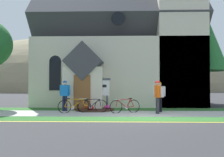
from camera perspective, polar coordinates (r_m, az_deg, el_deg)
name	(u,v)px	position (r m, az deg, el deg)	size (l,w,h in m)	color
ground	(139,109)	(16.20, 5.94, -6.73)	(140.00, 140.00, 0.00)	#333335
sidewalk_slab	(118,113)	(13.87, 1.28, -7.63)	(32.00, 2.78, 0.01)	#B7B5AD
grass_verge	(117,119)	(11.72, 1.20, -8.80)	(32.00, 1.55, 0.01)	#2D6628
church_lawn	(118,109)	(16.20, 1.35, -6.73)	(24.00, 1.91, 0.01)	#2D6628
curb_paint_stripe	(117,122)	(10.80, 1.15, -9.44)	(28.00, 0.16, 0.01)	yellow
church_building	(125,47)	(20.98, 2.91, 6.90)	(12.40, 9.93, 12.51)	beige
church_sign	(95,89)	(15.82, -3.67, -2.22)	(1.83, 0.19, 1.91)	#474C56
flower_bed	(95,109)	(15.50, -3.81, -6.67)	(2.28, 2.28, 0.34)	#382319
bicycle_blue	(74,106)	(14.31, -8.19, -5.94)	(1.72, 0.58, 0.81)	black
bicycle_green	(125,106)	(14.15, 2.87, -6.01)	(1.63, 0.71, 0.82)	black
bicycle_silver	(92,106)	(14.51, -4.42, -5.90)	(1.72, 0.24, 0.77)	black
cyclist_in_red_jersey	(158,94)	(13.81, 9.90, -3.41)	(0.31, 0.79, 1.73)	#2D2D33
cyclist_in_blue_jersey	(159,94)	(14.70, 10.30, -3.44)	(0.66, 0.28, 1.67)	black
cyclist_in_orange_jersey	(65,93)	(15.24, -10.25, -3.13)	(0.65, 0.36, 1.76)	#191E38
roadside_conifer	(200,35)	(20.56, 18.61, 9.03)	(3.93, 3.93, 7.91)	#4C3823
distant_hill	(82,90)	(68.36, -6.52, -2.60)	(85.11, 45.38, 27.07)	#847A5B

